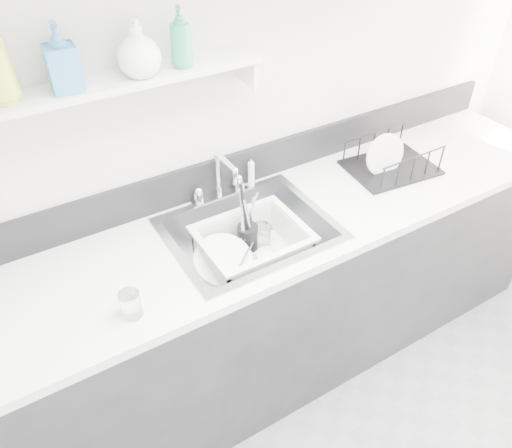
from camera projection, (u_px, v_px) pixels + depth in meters
room_shell at (461, 146)px, 0.95m from camera, size 3.50×3.00×2.60m
counter_run at (250, 308)px, 2.25m from camera, size 3.20×0.62×0.92m
backsplash at (214, 177)px, 2.11m from camera, size 3.20×0.02×0.16m
sink at (250, 246)px, 2.02m from camera, size 0.64×0.52×0.20m
faucet at (220, 186)px, 2.09m from camera, size 0.26×0.18×0.23m
side_sprayer at (251, 173)px, 2.16m from camera, size 0.03×0.03×0.14m
wall_shelf at (118, 84)px, 1.61m from camera, size 1.00×0.16×0.12m
wash_tub at (253, 248)px, 2.01m from camera, size 0.48×0.42×0.16m
plate_stack at (225, 265)px, 1.98m from camera, size 0.28×0.28×0.11m
utensil_cup at (248, 236)px, 2.07m from camera, size 0.09×0.09×0.30m
ladle at (237, 255)px, 2.01m from camera, size 0.25×0.25×0.08m
tumbler_in_tub at (262, 235)px, 2.09m from camera, size 0.08×0.08×0.10m
tumbler_counter at (131, 304)px, 1.59m from camera, size 0.08×0.08×0.09m
dish_rack at (392, 156)px, 2.27m from camera, size 0.42×0.34×0.14m
bowl_small at (268, 257)px, 2.04m from camera, size 0.10×0.10×0.03m
soap_bottle_b at (61, 57)px, 1.46m from camera, size 0.10×0.10×0.20m
soap_bottle_c at (138, 48)px, 1.55m from camera, size 0.18×0.18×0.18m
soap_bottle_d at (181, 37)px, 1.61m from camera, size 0.10×0.10×0.20m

